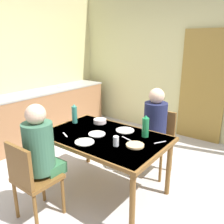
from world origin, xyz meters
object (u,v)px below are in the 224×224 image
(chair_near_diner, at_px, (31,177))
(water_bottle_green_near, at_px, (74,114))
(dining_table, at_px, (104,141))
(chair_far_diner, at_px, (158,138))
(water_bottle_green_far, at_px, (145,127))
(serving_bowl_center, at_px, (100,121))
(kitchen_counter, at_px, (49,112))
(person_near_diner, at_px, (40,146))
(person_far_diner, at_px, (155,121))

(chair_near_diner, xyz_separation_m, water_bottle_green_near, (-0.33, 0.93, 0.36))
(dining_table, xyz_separation_m, chair_far_diner, (0.30, 0.82, -0.17))
(water_bottle_green_far, bearing_deg, chair_far_diner, 99.71)
(chair_near_diner, xyz_separation_m, water_bottle_green_far, (0.66, 1.08, 0.36))
(dining_table, height_order, serving_bowl_center, serving_bowl_center)
(kitchen_counter, bearing_deg, dining_table, -21.44)
(kitchen_counter, bearing_deg, person_near_diner, -39.87)
(water_bottle_green_near, bearing_deg, chair_near_diner, -70.74)
(water_bottle_green_far, bearing_deg, water_bottle_green_near, -171.16)
(person_far_diner, distance_m, water_bottle_green_near, 1.07)
(person_near_diner, bearing_deg, chair_near_diner, -90.00)
(dining_table, height_order, chair_far_diner, chair_far_diner)
(person_far_diner, bearing_deg, water_bottle_green_near, 33.00)
(chair_far_diner, distance_m, water_bottle_green_far, 0.67)
(kitchen_counter, height_order, chair_near_diner, kitchen_counter)
(chair_far_diner, bearing_deg, dining_table, 70.15)
(person_far_diner, relative_size, serving_bowl_center, 4.53)
(person_near_diner, bearing_deg, dining_table, 68.55)
(chair_far_diner, distance_m, water_bottle_green_near, 1.20)
(kitchen_counter, relative_size, water_bottle_green_near, 9.84)
(person_far_diner, distance_m, water_bottle_green_far, 0.44)
(person_far_diner, bearing_deg, chair_near_diner, 69.42)
(dining_table, xyz_separation_m, person_far_diner, (0.30, 0.69, 0.11))
(water_bottle_green_near, height_order, serving_bowl_center, water_bottle_green_near)
(chair_far_diner, distance_m, person_near_diner, 1.64)
(water_bottle_green_near, xyz_separation_m, serving_bowl_center, (0.28, 0.19, -0.09))
(chair_far_diner, relative_size, water_bottle_green_far, 3.37)
(kitchen_counter, bearing_deg, water_bottle_green_far, -12.59)
(water_bottle_green_far, bearing_deg, kitchen_counter, 167.41)
(chair_near_diner, distance_m, water_bottle_green_near, 1.05)
(chair_far_diner, bearing_deg, kitchen_counter, 0.33)
(water_bottle_green_near, distance_m, water_bottle_green_far, 1.00)
(person_far_diner, relative_size, water_bottle_green_far, 2.98)
(dining_table, distance_m, chair_near_diner, 0.88)
(dining_table, height_order, water_bottle_green_far, water_bottle_green_far)
(person_far_diner, relative_size, water_bottle_green_near, 2.95)
(water_bottle_green_near, relative_size, serving_bowl_center, 1.54)
(kitchen_counter, bearing_deg, water_bottle_green_near, -25.59)
(chair_near_diner, distance_m, serving_bowl_center, 1.16)
(water_bottle_green_far, bearing_deg, chair_near_diner, -121.45)
(kitchen_counter, relative_size, person_near_diner, 3.34)
(dining_table, distance_m, person_near_diner, 0.75)
(person_far_diner, bearing_deg, person_near_diner, 67.57)
(person_near_diner, bearing_deg, chair_far_diner, 69.42)
(water_bottle_green_far, bearing_deg, serving_bowl_center, 176.67)
(dining_table, xyz_separation_m, serving_bowl_center, (-0.32, 0.30, 0.10))
(kitchen_counter, distance_m, dining_table, 2.22)
(person_far_diner, height_order, serving_bowl_center, person_far_diner)
(water_bottle_green_near, xyz_separation_m, water_bottle_green_far, (0.99, 0.15, -0.00))
(kitchen_counter, distance_m, serving_bowl_center, 1.84)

